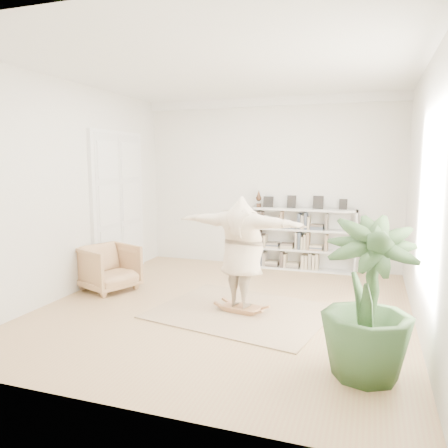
% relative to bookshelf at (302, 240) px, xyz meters
% --- Properties ---
extents(floor, '(6.00, 6.00, 0.00)m').
position_rel_bookshelf_xyz_m(floor, '(-0.74, -2.82, -0.64)').
color(floor, tan).
rests_on(floor, ground).
extents(room_shell, '(6.00, 6.00, 6.00)m').
position_rel_bookshelf_xyz_m(room_shell, '(-0.74, 0.12, 2.87)').
color(room_shell, silver).
rests_on(room_shell, floor).
extents(doors, '(0.09, 1.78, 2.92)m').
position_rel_bookshelf_xyz_m(doors, '(-3.45, -1.52, 0.76)').
color(doors, white).
rests_on(doors, floor).
extents(bookshelf, '(2.20, 0.35, 1.64)m').
position_rel_bookshelf_xyz_m(bookshelf, '(0.00, 0.00, 0.00)').
color(bookshelf, silver).
rests_on(bookshelf, floor).
extents(armchair, '(1.15, 1.13, 0.81)m').
position_rel_bookshelf_xyz_m(armchair, '(-3.01, -2.59, -0.23)').
color(armchair, tan).
rests_on(armchair, floor).
extents(rug, '(2.84, 2.44, 0.02)m').
position_rel_bookshelf_xyz_m(rug, '(-0.45, -2.96, -0.63)').
color(rug, tan).
rests_on(rug, floor).
extents(rocker_board, '(0.61, 0.44, 0.12)m').
position_rel_bookshelf_xyz_m(rocker_board, '(-0.45, -2.96, -0.56)').
color(rocker_board, '#99603D').
rests_on(rocker_board, rug).
extents(person, '(2.12, 0.94, 1.67)m').
position_rel_bookshelf_xyz_m(person, '(-0.45, -2.96, 0.34)').
color(person, beige).
rests_on(person, rocker_board).
extents(houseplant, '(1.13, 1.13, 1.70)m').
position_rel_bookshelf_xyz_m(houseplant, '(1.36, -4.46, 0.21)').
color(houseplant, '#2E4D26').
rests_on(houseplant, floor).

